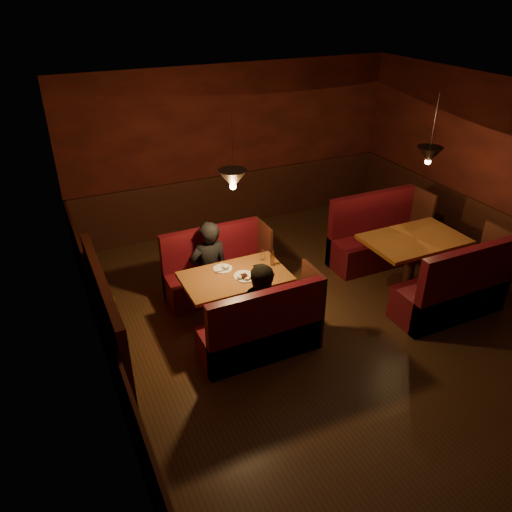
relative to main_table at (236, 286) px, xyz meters
name	(u,v)px	position (x,y,z in m)	size (l,w,h in m)	color
room	(323,258)	(0.95, -0.57, 0.49)	(6.02, 7.02, 2.92)	#412812
main_table	(236,286)	(0.00, 0.00, 0.00)	(1.37, 0.83, 0.96)	brown
main_bench_far	(217,274)	(0.01, 0.77, -0.24)	(1.50, 0.54, 1.03)	#34090C
main_bench_near	(263,333)	(0.01, -0.78, -0.24)	(1.50, 0.54, 1.03)	#34090C
second_table	(412,251)	(2.70, -0.27, 0.04)	(1.45, 0.92, 0.82)	brown
second_bench_far	(376,240)	(2.73, 0.59, -0.20)	(1.60, 0.60, 1.14)	#34090C
second_bench_near	(454,293)	(2.73, -1.14, -0.20)	(1.60, 0.60, 1.14)	#34090C
diner_a	(208,250)	(-0.12, 0.69, 0.22)	(0.57, 0.38, 1.57)	black
diner_b	(265,296)	(0.11, -0.62, 0.19)	(0.73, 0.57, 1.51)	black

